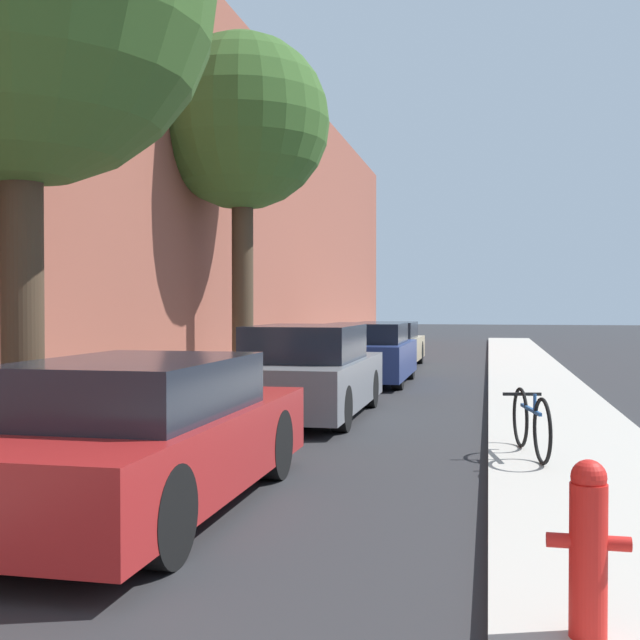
{
  "coord_description": "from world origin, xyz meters",
  "views": [
    {
      "loc": [
        1.9,
        0.64,
        1.77
      ],
      "look_at": [
        -0.38,
        11.3,
        1.57
      ],
      "focal_mm": 44.46,
      "sensor_mm": 36.0,
      "label": 1
    }
  ],
  "objects_px": {
    "parked_car_champagne": "(387,345)",
    "parked_car_red": "(144,436)",
    "fire_hydrant": "(588,546)",
    "parked_car_grey": "(308,374)",
    "bicycle": "(531,423)",
    "street_tree_far": "(242,125)",
    "parked_car_navy": "(367,354)"
  },
  "relations": [
    {
      "from": "parked_car_champagne",
      "to": "parked_car_red",
      "type": "bearing_deg",
      "value": -90.11
    },
    {
      "from": "fire_hydrant",
      "to": "parked_car_red",
      "type": "bearing_deg",
      "value": 146.75
    },
    {
      "from": "parked_car_red",
      "to": "parked_car_grey",
      "type": "height_order",
      "value": "parked_car_grey"
    },
    {
      "from": "parked_car_red",
      "to": "parked_car_champagne",
      "type": "distance_m",
      "value": 16.47
    },
    {
      "from": "parked_car_champagne",
      "to": "bicycle",
      "type": "relative_size",
      "value": 2.6
    },
    {
      "from": "parked_car_champagne",
      "to": "bicycle",
      "type": "height_order",
      "value": "parked_car_champagne"
    },
    {
      "from": "parked_car_grey",
      "to": "fire_hydrant",
      "type": "height_order",
      "value": "parked_car_grey"
    },
    {
      "from": "parked_car_champagne",
      "to": "bicycle",
      "type": "bearing_deg",
      "value": -76.43
    },
    {
      "from": "fire_hydrant",
      "to": "street_tree_far",
      "type": "bearing_deg",
      "value": 115.64
    },
    {
      "from": "parked_car_navy",
      "to": "bicycle",
      "type": "distance_m",
      "value": 9.34
    },
    {
      "from": "parked_car_red",
      "to": "parked_car_navy",
      "type": "relative_size",
      "value": 1.14
    },
    {
      "from": "parked_car_red",
      "to": "street_tree_far",
      "type": "height_order",
      "value": "street_tree_far"
    },
    {
      "from": "parked_car_red",
      "to": "fire_hydrant",
      "type": "bearing_deg",
      "value": -33.25
    },
    {
      "from": "street_tree_far",
      "to": "parked_car_grey",
      "type": "bearing_deg",
      "value": -55.61
    },
    {
      "from": "parked_car_grey",
      "to": "street_tree_far",
      "type": "relative_size",
      "value": 0.63
    },
    {
      "from": "fire_hydrant",
      "to": "bicycle",
      "type": "height_order",
      "value": "fire_hydrant"
    },
    {
      "from": "fire_hydrant",
      "to": "parked_car_champagne",
      "type": "bearing_deg",
      "value": 100.19
    },
    {
      "from": "parked_car_red",
      "to": "bicycle",
      "type": "height_order",
      "value": "parked_car_red"
    },
    {
      "from": "parked_car_red",
      "to": "parked_car_navy",
      "type": "bearing_deg",
      "value": 88.93
    },
    {
      "from": "bicycle",
      "to": "parked_car_red",
      "type": "bearing_deg",
      "value": -151.98
    },
    {
      "from": "parked_car_grey",
      "to": "fire_hydrant",
      "type": "xyz_separation_m",
      "value": [
        3.29,
        -8.11,
        -0.12
      ]
    },
    {
      "from": "parked_car_grey",
      "to": "parked_car_champagne",
      "type": "distance_m",
      "value": 10.59
    },
    {
      "from": "parked_car_navy",
      "to": "bicycle",
      "type": "bearing_deg",
      "value": -70.27
    },
    {
      "from": "parked_car_champagne",
      "to": "street_tree_far",
      "type": "height_order",
      "value": "street_tree_far"
    },
    {
      "from": "parked_car_champagne",
      "to": "fire_hydrant",
      "type": "xyz_separation_m",
      "value": [
        3.36,
        -18.7,
        -0.05
      ]
    },
    {
      "from": "parked_car_champagne",
      "to": "fire_hydrant",
      "type": "relative_size",
      "value": 4.95
    },
    {
      "from": "street_tree_far",
      "to": "bicycle",
      "type": "distance_m",
      "value": 9.49
    },
    {
      "from": "parked_car_red",
      "to": "bicycle",
      "type": "xyz_separation_m",
      "value": [
        3.36,
        2.67,
        -0.17
      ]
    },
    {
      "from": "bicycle",
      "to": "street_tree_far",
      "type": "bearing_deg",
      "value": 120.15
    },
    {
      "from": "street_tree_far",
      "to": "bicycle",
      "type": "relative_size",
      "value": 4.17
    },
    {
      "from": "parked_car_red",
      "to": "parked_car_grey",
      "type": "relative_size",
      "value": 1.02
    },
    {
      "from": "parked_car_red",
      "to": "fire_hydrant",
      "type": "height_order",
      "value": "parked_car_red"
    }
  ]
}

